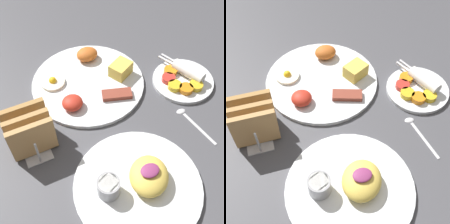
# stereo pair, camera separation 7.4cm
# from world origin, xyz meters

# --- Properties ---
(ground_plane) EXTENTS (3.00, 3.00, 0.00)m
(ground_plane) POSITION_xyz_m (0.00, 0.00, 0.00)
(ground_plane) COLOR #47474C
(plate_breakfast) EXTENTS (0.30, 0.30, 0.05)m
(plate_breakfast) POSITION_xyz_m (-0.03, 0.15, 0.01)
(plate_breakfast) COLOR white
(plate_breakfast) RESTS_ON ground_plane
(plate_condiments) EXTENTS (0.16, 0.18, 0.04)m
(plate_condiments) POSITION_xyz_m (0.20, 0.05, 0.01)
(plate_condiments) COLOR white
(plate_condiments) RESTS_ON ground_plane
(plate_foreground) EXTENTS (0.27, 0.27, 0.06)m
(plate_foreground) POSITION_xyz_m (-0.06, -0.17, 0.01)
(plate_foreground) COLOR white
(plate_foreground) RESTS_ON ground_plane
(toast_rack) EXTENTS (0.10, 0.12, 0.10)m
(toast_rack) POSITION_xyz_m (-0.22, 0.03, 0.05)
(toast_rack) COLOR #B7B7BC
(toast_rack) RESTS_ON ground_plane
(teaspoon) EXTENTS (0.03, 0.13, 0.01)m
(teaspoon) POSITION_xyz_m (0.14, -0.07, 0.00)
(teaspoon) COLOR silver
(teaspoon) RESTS_ON ground_plane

